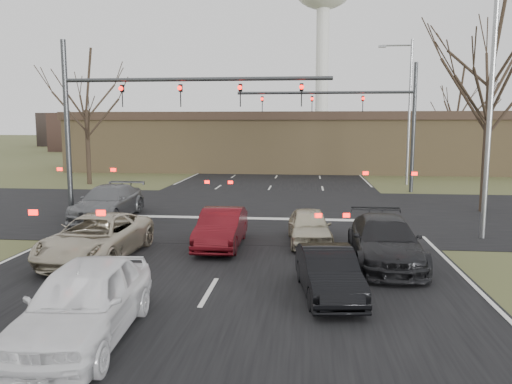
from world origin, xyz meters
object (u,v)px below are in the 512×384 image
(car_white_sedan, at_px, (84,302))
(car_silver_ahead, at_px, (309,226))
(streetlight_right_near, at_px, (486,87))
(streetlight_right_far, at_px, (407,105))
(car_black_hatch, at_px, (328,272))
(car_silver_suv, at_px, (96,238))
(car_grey_ahead, at_px, (108,202))
(car_red_ahead, at_px, (221,228))
(building, at_px, (302,141))
(car_charcoal_sedan, at_px, (385,241))
(mast_arm_far, at_px, (368,112))
(mast_arm_near, at_px, (136,106))

(car_white_sedan, bearing_deg, car_silver_ahead, 58.94)
(streetlight_right_near, relative_size, streetlight_right_far, 1.00)
(car_white_sedan, relative_size, car_silver_ahead, 1.26)
(car_black_hatch, bearing_deg, car_silver_suv, 151.49)
(car_grey_ahead, bearing_deg, car_red_ahead, -37.42)
(building, distance_m, car_charcoal_sedan, 32.02)
(car_red_ahead, bearing_deg, car_grey_ahead, 141.68)
(car_silver_suv, bearing_deg, car_white_sedan, -67.14)
(mast_arm_far, bearing_deg, car_silver_suv, -121.02)
(car_black_hatch, xyz_separation_m, car_silver_ahead, (-0.44, 5.50, 0.02))
(building, xyz_separation_m, car_red_ahead, (-2.50, -30.18, -2.01))
(car_black_hatch, bearing_deg, streetlight_right_far, 67.48)
(car_silver_ahead, bearing_deg, car_grey_ahead, 152.60)
(car_white_sedan, bearing_deg, mast_arm_far, 67.08)
(streetlight_right_far, distance_m, car_grey_ahead, 22.00)
(streetlight_right_far, xyz_separation_m, car_red_ahead, (-9.82, -19.18, -4.93))
(car_red_ahead, bearing_deg, car_silver_suv, -151.57)
(streetlight_right_near, bearing_deg, car_black_hatch, -130.13)
(mast_arm_near, height_order, car_silver_ahead, mast_arm_near)
(car_black_hatch, bearing_deg, streetlight_right_near, 42.16)
(building, height_order, streetlight_right_far, streetlight_right_far)
(car_silver_suv, xyz_separation_m, car_charcoal_sedan, (8.98, 0.35, 0.01))
(car_red_ahead, bearing_deg, streetlight_right_far, 62.53)
(mast_arm_near, xyz_separation_m, car_grey_ahead, (-1.27, -0.50, -4.33))
(car_red_ahead, bearing_deg, car_silver_ahead, 13.89)
(streetlight_right_near, distance_m, car_white_sedan, 15.41)
(car_silver_ahead, bearing_deg, mast_arm_near, 146.43)
(building, height_order, car_white_sedan, building)
(mast_arm_near, bearing_deg, streetlight_right_far, 43.89)
(car_white_sedan, bearing_deg, car_charcoal_sedan, 38.76)
(car_grey_ahead, height_order, car_red_ahead, car_grey_ahead)
(streetlight_right_near, xyz_separation_m, car_grey_ahead, (-15.32, 2.50, -4.84))
(car_grey_ahead, bearing_deg, car_black_hatch, -44.17)
(car_silver_suv, distance_m, car_white_sedan, 6.19)
(car_white_sedan, xyz_separation_m, car_black_hatch, (4.91, 3.05, -0.18))
(streetlight_right_far, relative_size, car_silver_ahead, 2.75)
(streetlight_right_near, xyz_separation_m, car_white_sedan, (-10.73, -9.96, -4.80))
(mast_arm_far, bearing_deg, streetlight_right_near, -78.53)
(car_white_sedan, distance_m, car_black_hatch, 5.78)
(mast_arm_far, distance_m, streetlight_right_near, 13.28)
(mast_arm_far, relative_size, streetlight_right_near, 1.11)
(building, xyz_separation_m, car_grey_ahead, (-8.50, -25.50, -1.92))
(mast_arm_near, height_order, streetlight_right_near, streetlight_right_near)
(building, bearing_deg, streetlight_right_far, -56.35)
(car_grey_ahead, relative_size, car_silver_ahead, 1.41)
(mast_arm_far, xyz_separation_m, car_black_hatch, (-3.18, -19.91, -4.42))
(mast_arm_near, bearing_deg, streetlight_right_near, -12.05)
(mast_arm_far, xyz_separation_m, streetlight_right_far, (3.14, 4.00, 0.57))
(streetlight_right_far, relative_size, car_silver_suv, 2.00)
(streetlight_right_far, distance_m, car_charcoal_sedan, 21.86)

